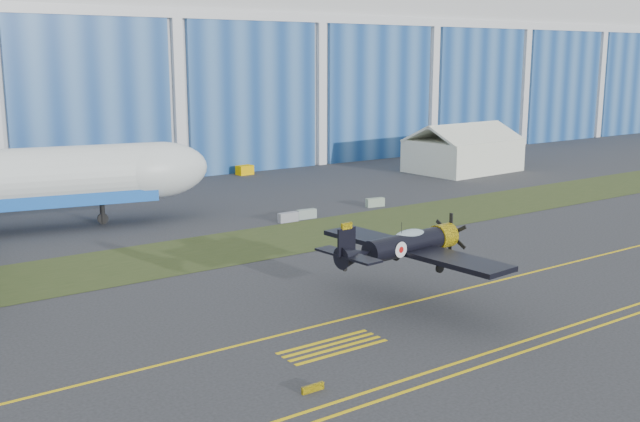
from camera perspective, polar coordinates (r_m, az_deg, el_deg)
ground at (r=57.91m, az=10.65°, el=-3.83°), size 260.00×260.00×0.00m
grass_median at (r=68.04m, az=2.18°, el=-1.31°), size 260.00×10.00×0.02m
hangar at (r=117.53m, az=-15.49°, el=11.07°), size 220.00×45.70×30.00m
taxiway_centreline at (r=54.70m, az=14.42°, el=-4.91°), size 200.00×0.20×0.02m
edge_line_near at (r=49.44m, az=22.87°, el=-7.26°), size 80.00×0.20×0.02m
edge_line_far at (r=49.94m, az=21.90°, el=-6.99°), size 80.00×0.20×0.02m
hold_short_ladder at (r=40.78m, az=0.96°, el=-10.29°), size 6.00×2.40×0.02m
guard_board_left at (r=35.66m, az=-0.55°, el=-13.34°), size 1.20×0.15×0.35m
warbird at (r=46.12m, az=6.48°, el=-2.57°), size 12.56×14.71×4.09m
tent at (r=103.76m, az=10.86°, el=4.80°), size 14.74×11.19×6.57m
shipping_container at (r=90.48m, az=-15.32°, el=2.41°), size 6.92×4.42×2.79m
tug at (r=99.64m, az=-5.76°, el=3.12°), size 2.25×1.54×1.24m
barrier_a at (r=70.60m, az=-2.44°, el=-0.48°), size 2.00×0.62×0.90m
barrier_b at (r=71.98m, az=-1.05°, el=-0.23°), size 2.04×0.73×0.90m
barrier_c at (r=77.96m, az=4.22°, el=0.66°), size 2.07×0.91×0.90m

